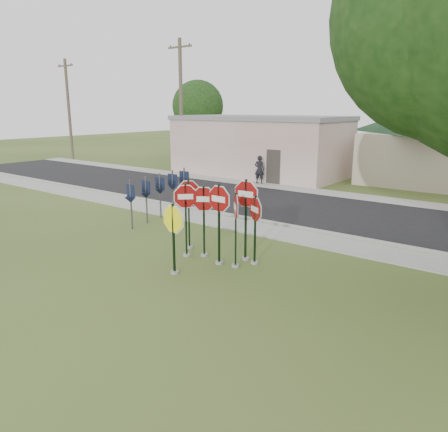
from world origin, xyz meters
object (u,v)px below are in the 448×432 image
Objects in this scene: utility_pole_near at (181,105)px; pedestrian at (259,169)px; stop_sign_center at (219,212)px; stop_sign_yellow at (173,230)px; stop_sign_left at (186,210)px.

pedestrian is at bearing -5.24° from utility_pole_near.
stop_sign_center reaches higher than stop_sign_yellow.
stop_sign_left is (-1.30, -0.07, -0.10)m from stop_sign_center.
utility_pole_near is at bearing -20.65° from pedestrian.
utility_pole_near is (-13.75, 15.20, 3.63)m from stop_sign_yellow.
stop_sign_center is 1.57m from stop_sign_yellow.
stop_sign_center is 1.50× the size of pedestrian.
pedestrian is (-6.49, 14.54, -0.40)m from stop_sign_yellow.
stop_sign_yellow is 20.82m from utility_pole_near.
stop_sign_left is at bearing -46.80° from utility_pole_near.
stop_sign_center reaches higher than pedestrian.
stop_sign_left is at bearing 98.09° from pedestrian.
stop_sign_yellow is 1.26× the size of pedestrian.
stop_sign_center reaches higher than stop_sign_left.
stop_sign_left is 0.27× the size of utility_pole_near.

